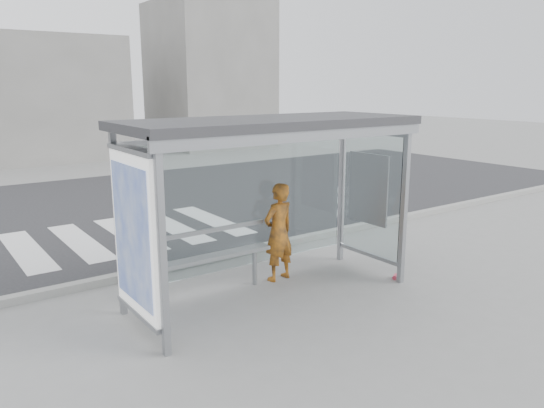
{
  "coord_description": "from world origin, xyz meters",
  "views": [
    {
      "loc": [
        -4.27,
        -5.98,
        3.06
      ],
      "look_at": [
        0.14,
        0.2,
        1.35
      ],
      "focal_mm": 35.0,
      "sensor_mm": 36.0,
      "label": 1
    }
  ],
  "objects_px": {
    "person": "(278,232)",
    "bench": "(211,257)",
    "bus_shelter": "(247,166)",
    "soda_can": "(395,277)"
  },
  "relations": [
    {
      "from": "person",
      "to": "bench",
      "type": "distance_m",
      "value": 1.2
    },
    {
      "from": "bench",
      "to": "bus_shelter",
      "type": "bearing_deg",
      "value": -59.12
    },
    {
      "from": "bus_shelter",
      "to": "bench",
      "type": "height_order",
      "value": "bus_shelter"
    },
    {
      "from": "bus_shelter",
      "to": "person",
      "type": "distance_m",
      "value": 1.55
    },
    {
      "from": "person",
      "to": "soda_can",
      "type": "bearing_deg",
      "value": 137.03
    },
    {
      "from": "bus_shelter",
      "to": "person",
      "type": "bearing_deg",
      "value": 28.27
    },
    {
      "from": "bus_shelter",
      "to": "bench",
      "type": "relative_size",
      "value": 2.19
    },
    {
      "from": "person",
      "to": "bench",
      "type": "height_order",
      "value": "person"
    },
    {
      "from": "bus_shelter",
      "to": "person",
      "type": "relative_size",
      "value": 2.7
    },
    {
      "from": "bus_shelter",
      "to": "person",
      "type": "height_order",
      "value": "bus_shelter"
    }
  ]
}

